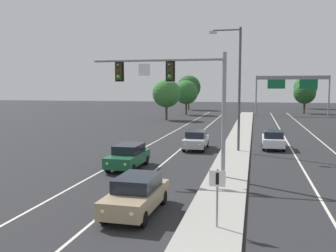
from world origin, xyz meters
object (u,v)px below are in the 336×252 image
Objects in this scene: tree_far_left_b at (166,93)px; tree_far_right_b at (305,93)px; tree_far_right_c at (305,87)px; street_lamp_median at (237,82)px; car_oncoming_silver at (196,140)px; tree_far_left_a at (186,92)px; tree_far_left_c at (189,87)px; overhead_signal_mast at (180,87)px; highway_sign_gantry at (292,83)px; median_sign_post at (217,189)px; car_receding_white at (273,139)px; car_oncoming_tan at (136,194)px; car_oncoming_green at (128,156)px.

tree_far_right_b is at bearing 41.67° from tree_far_left_b.
street_lamp_median is at bearing -101.17° from tree_far_right_c.
car_oncoming_silver is 0.68× the size of tree_far_left_b.
tree_far_left_a is 0.82× the size of tree_far_left_c.
overhead_signal_mast is 1.79× the size of car_oncoming_silver.
car_oncoming_silver is 0.34× the size of highway_sign_gantry.
median_sign_post is 0.49× the size of car_receding_white.
tree_far_left_a is at bearing 84.97° from tree_far_left_b.
highway_sign_gantry is (7.98, 61.09, 4.58)m from median_sign_post.
tree_far_right_b is at bearing 65.94° from highway_sign_gantry.
car_oncoming_tan is 0.34× the size of highway_sign_gantry.
overhead_signal_mast is 0.80× the size of street_lamp_median.
tree_far_right_c is at bearing 78.83° from street_lamp_median.
car_oncoming_green is 65.85m from tree_far_left_c.
overhead_signal_mast is at bearing -80.76° from tree_far_left_c.
median_sign_post is at bearing -20.24° from car_oncoming_tan.
tree_far_left_a is (-8.63, 50.84, -1.02)m from overhead_signal_mast.
street_lamp_median is at bearing -76.52° from tree_far_left_c.
tree_far_left_c is at bearing 99.24° from overhead_signal_mast.
tree_far_left_a reaches higher than car_oncoming_tan.
tree_far_left_c is (-10.90, 66.97, -0.09)m from overhead_signal_mast.
street_lamp_median reaches higher than tree_far_right_c.
median_sign_post is 0.49× the size of car_oncoming_tan.
tree_far_right_b is (11.24, 50.12, -1.64)m from street_lamp_median.
tree_far_right_c is (13.39, 86.60, 3.72)m from median_sign_post.
car_oncoming_silver is at bearing -104.06° from tree_far_right_c.
car_oncoming_silver is 29.78m from tree_far_left_b.
tree_far_right_c is 1.22× the size of tree_far_left_b.
tree_far_right_b is at bearing -97.16° from tree_far_right_c.
median_sign_post is 60.26m from tree_far_left_a.
tree_far_left_a is 12.30m from tree_far_left_b.
street_lamp_median is 17.60m from car_oncoming_tan.
car_receding_white is 67.14m from tree_far_right_c.
overhead_signal_mast is 39.80m from tree_far_left_b.
car_oncoming_tan is at bearing -69.20° from car_oncoming_green.
car_oncoming_green is (-6.63, -7.99, -4.97)m from street_lamp_median.
overhead_signal_mast is 0.99× the size of tree_far_left_c.
car_oncoming_tan is 1.00× the size of car_oncoming_silver.
tree_far_right_b reaches higher than car_oncoming_silver.
tree_far_right_b is at bearing 77.36° from street_lamp_median.
tree_far_left_a is at bearing 99.64° from overhead_signal_mast.
street_lamp_median is at bearing 50.30° from car_oncoming_green.
tree_far_right_c is at bearing 78.01° from highway_sign_gantry.
tree_far_right_c is at bearing 75.24° from car_oncoming_green.
tree_far_left_b reaches higher than car_oncoming_tan.
car_oncoming_green is (-3.25, 8.56, 0.00)m from car_oncoming_tan.
street_lamp_median reaches higher than car_oncoming_silver.
street_lamp_median is 2.23× the size of car_receding_white.
tree_far_left_a is (-25.05, -27.54, -0.97)m from tree_far_right_c.
street_lamp_median is 6.39m from car_receding_white.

